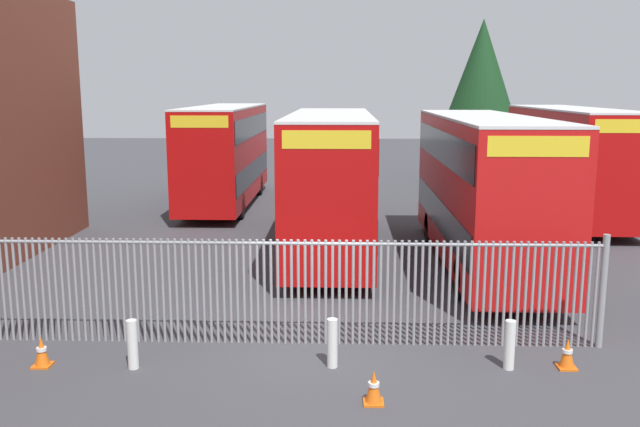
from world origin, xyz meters
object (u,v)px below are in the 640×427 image
object	(u,v)px
double_decker_bus_near_gate	(483,185)
bollard_near_left	(132,344)
double_decker_bus_behind_fence_left	(330,176)
double_decker_bus_far_back	(570,158)
double_decker_bus_behind_fence_right	(225,151)
bollard_near_right	(510,345)
traffic_cone_by_gate	(374,387)
traffic_cone_mid_forecourt	(567,354)
traffic_cone_near_kerb	(42,352)
bollard_center_front	(332,343)

from	to	relation	value
double_decker_bus_near_gate	bollard_near_left	bearing A→B (deg)	-135.62
double_decker_bus_behind_fence_left	bollard_near_left	size ratio (longest dim) A/B	11.38
double_decker_bus_behind_fence_left	double_decker_bus_far_back	xyz separation A→B (m)	(9.57, 6.11, 0.00)
double_decker_bus_behind_fence_right	bollard_near_right	world-z (taller)	double_decker_bus_behind_fence_right
double_decker_bus_far_back	traffic_cone_by_gate	bearing A→B (deg)	-116.88
double_decker_bus_behind_fence_left	bollard_near_left	bearing A→B (deg)	-110.18
double_decker_bus_far_back	double_decker_bus_near_gate	bearing A→B (deg)	-122.79
double_decker_bus_behind_fence_right	bollard_near_left	bearing A→B (deg)	-85.91
double_decker_bus_near_gate	double_decker_bus_behind_fence_right	world-z (taller)	same
double_decker_bus_behind_fence_right	double_decker_bus_near_gate	bearing A→B (deg)	-48.07
double_decker_bus_far_back	traffic_cone_mid_forecourt	world-z (taller)	double_decker_bus_far_back
traffic_cone_by_gate	traffic_cone_near_kerb	size ratio (longest dim) A/B	1.00
bollard_center_front	traffic_cone_near_kerb	world-z (taller)	bollard_center_front
double_decker_bus_behind_fence_right	bollard_center_front	world-z (taller)	double_decker_bus_behind_fence_right
double_decker_bus_far_back	traffic_cone_mid_forecourt	xyz separation A→B (m)	(-4.93, -15.47, -2.13)
double_decker_bus_behind_fence_right	traffic_cone_near_kerb	bearing A→B (deg)	-91.43
traffic_cone_mid_forecourt	traffic_cone_near_kerb	bearing A→B (deg)	-178.66
double_decker_bus_far_back	bollard_near_left	bearing A→B (deg)	-129.79
double_decker_bus_far_back	traffic_cone_by_gate	xyz separation A→B (m)	(-8.64, -17.05, -2.13)
bollard_near_right	traffic_cone_near_kerb	size ratio (longest dim) A/B	1.61
double_decker_bus_behind_fence_right	double_decker_bus_behind_fence_left	bearing A→B (deg)	-60.70
double_decker_bus_far_back	traffic_cone_by_gate	world-z (taller)	double_decker_bus_far_back
traffic_cone_by_gate	bollard_center_front	bearing A→B (deg)	115.53
traffic_cone_near_kerb	bollard_near_left	bearing A→B (deg)	-1.17
double_decker_bus_near_gate	traffic_cone_near_kerb	world-z (taller)	double_decker_bus_near_gate
bollard_near_left	bollard_center_front	world-z (taller)	same
double_decker_bus_behind_fence_left	double_decker_bus_far_back	size ratio (longest dim) A/B	1.00
traffic_cone_by_gate	traffic_cone_near_kerb	world-z (taller)	same
bollard_center_front	bollard_near_left	bearing A→B (deg)	-177.17
double_decker_bus_behind_fence_right	bollard_near_left	xyz separation A→B (m)	(1.30, -18.25, -1.95)
bollard_near_left	double_decker_bus_behind_fence_left	bearing A→B (deg)	69.82
bollard_near_right	traffic_cone_near_kerb	xyz separation A→B (m)	(-8.83, -0.17, -0.19)
traffic_cone_mid_forecourt	traffic_cone_by_gate	bearing A→B (deg)	-156.93
bollard_near_right	traffic_cone_mid_forecourt	world-z (taller)	bollard_near_right
double_decker_bus_behind_fence_left	double_decker_bus_far_back	world-z (taller)	same
double_decker_bus_near_gate	traffic_cone_mid_forecourt	world-z (taller)	double_decker_bus_near_gate
traffic_cone_near_kerb	double_decker_bus_near_gate	bearing A→B (deg)	38.63
double_decker_bus_behind_fence_right	traffic_cone_by_gate	size ratio (longest dim) A/B	18.32
double_decker_bus_far_back	double_decker_bus_behind_fence_right	bearing A→B (deg)	170.10
double_decker_bus_behind_fence_left	traffic_cone_mid_forecourt	world-z (taller)	double_decker_bus_behind_fence_left
double_decker_bus_far_back	double_decker_bus_behind_fence_left	bearing A→B (deg)	-147.43
traffic_cone_by_gate	bollard_near_left	bearing A→B (deg)	163.64
double_decker_bus_near_gate	double_decker_bus_behind_fence_left	bearing A→B (deg)	158.56
double_decker_bus_behind_fence_right	double_decker_bus_far_back	distance (m)	14.63
double_decker_bus_behind_fence_right	bollard_near_right	bearing A→B (deg)	-65.11
double_decker_bus_near_gate	double_decker_bus_behind_fence_left	size ratio (longest dim) A/B	1.00
bollard_near_right	traffic_cone_by_gate	xyz separation A→B (m)	(-2.61, -1.51, -0.19)
traffic_cone_by_gate	double_decker_bus_near_gate	bearing A→B (deg)	68.75
double_decker_bus_near_gate	double_decker_bus_behind_fence_left	world-z (taller)	same
double_decker_bus_near_gate	traffic_cone_by_gate	xyz separation A→B (m)	(-3.57, -9.17, -2.13)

